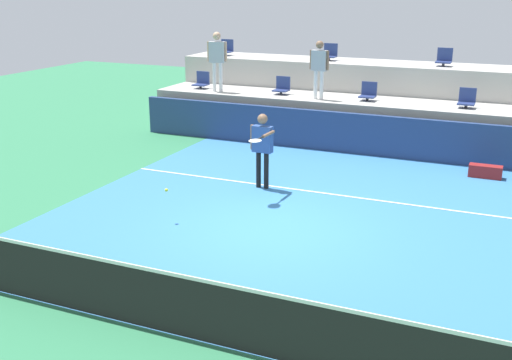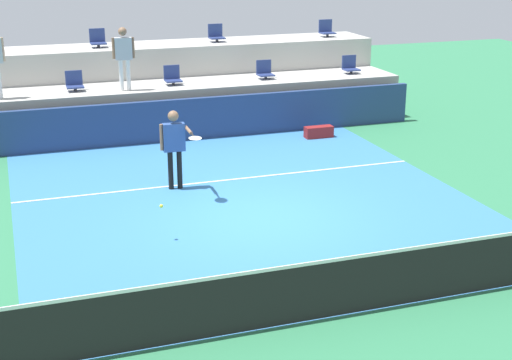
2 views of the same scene
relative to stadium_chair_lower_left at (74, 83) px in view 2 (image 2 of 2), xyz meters
name	(u,v)px [view 2 (image 2 of 2)]	position (x,y,z in m)	size (l,w,h in m)	color
ground_plane	(260,218)	(2.64, -7.23, -1.46)	(40.00, 40.00, 0.00)	#2D754C
court_inner_paint	(244,201)	(2.64, -6.23, -1.46)	(9.00, 10.00, 0.01)	teal
court_service_line	(224,180)	(2.64, -4.83, -1.46)	(9.00, 0.06, 0.00)	white
tennis_net	(353,283)	(2.64, -11.23, -0.97)	(10.48, 0.08, 1.07)	black
sponsor_backboard	(185,120)	(2.64, -1.23, -0.91)	(13.00, 0.16, 1.10)	navy
seating_tier_lower	(174,106)	(2.64, 0.07, -0.84)	(13.00, 1.80, 1.25)	#ADAAA3
seating_tier_upper	(160,80)	(2.64, 1.87, -0.41)	(13.00, 1.80, 2.10)	#ADAAA3
stadium_chair_lower_left	(74,83)	(0.00, 0.00, 0.00)	(0.44, 0.40, 0.52)	#2D2D33
stadium_chair_lower_center	(172,77)	(2.62, 0.00, 0.00)	(0.44, 0.40, 0.52)	#2D2D33
stadium_chair_lower_right	(265,71)	(5.29, 0.00, 0.00)	(0.44, 0.40, 0.52)	#2D2D33
stadium_chair_lower_far_right	(350,66)	(7.97, 0.00, 0.00)	(0.44, 0.40, 0.52)	#2D2D33
stadium_chair_upper_left	(98,40)	(0.90, 1.80, 0.85)	(0.44, 0.40, 0.52)	#2D2D33
stadium_chair_upper_right	(216,34)	(4.39, 1.80, 0.85)	(0.44, 0.40, 0.52)	#2D2D33
stadium_chair_upper_far_right	(326,30)	(7.98, 1.80, 0.85)	(0.44, 0.40, 0.52)	#2D2D33
tennis_player	(175,142)	(1.51, -5.05, -0.42)	(0.66, 1.20, 1.70)	black
spectator_in_white	(124,53)	(1.27, -0.38, 0.77)	(0.58, 0.23, 1.65)	white
tennis_ball	(161,206)	(0.65, -7.70, -0.81)	(0.07, 0.07, 0.07)	#CCE033
equipment_bag	(319,132)	(6.07, -2.15, -1.31)	(0.76, 0.28, 0.30)	maroon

